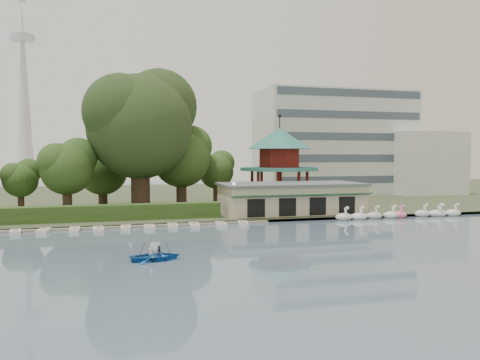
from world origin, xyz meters
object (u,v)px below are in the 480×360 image
object	(u,v)px
dock	(118,227)
big_tree	(141,120)
pavilion	(279,158)
boathouse	(291,198)
rowboat_with_passengers	(155,253)

from	to	relation	value
dock	big_tree	bearing A→B (deg)	73.87
dock	pavilion	world-z (taller)	pavilion
boathouse	pavilion	xyz separation A→B (m)	(2.00, 10.03, 5.11)
dock	rowboat_with_passengers	bearing A→B (deg)	-81.42
big_tree	rowboat_with_passengers	bearing A→B (deg)	-91.25
rowboat_with_passengers	big_tree	bearing A→B (deg)	88.75
big_tree	rowboat_with_passengers	world-z (taller)	big_tree
dock	big_tree	distance (m)	16.98
pavilion	rowboat_with_passengers	distance (m)	39.02
dock	big_tree	size ratio (longest dim) A/B	1.76
boathouse	dock	bearing A→B (deg)	-167.76
pavilion	boathouse	bearing A→B (deg)	-101.28
boathouse	big_tree	xyz separation A→B (m)	(-18.81, 6.25, 10.27)
big_tree	rowboat_with_passengers	xyz separation A→B (m)	(-0.62, -28.09, -12.10)
boathouse	pavilion	bearing A→B (deg)	78.72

